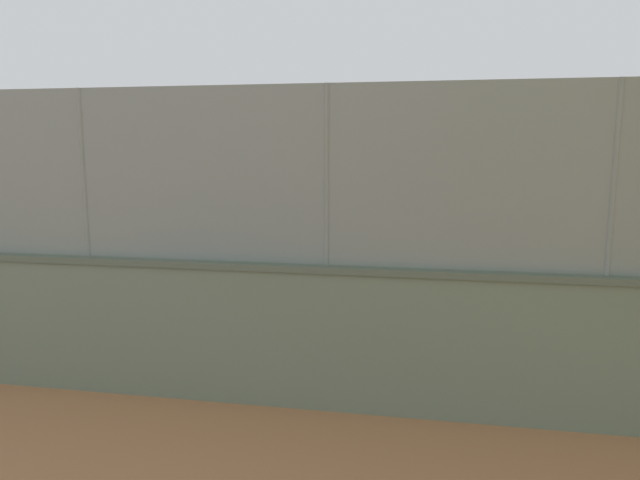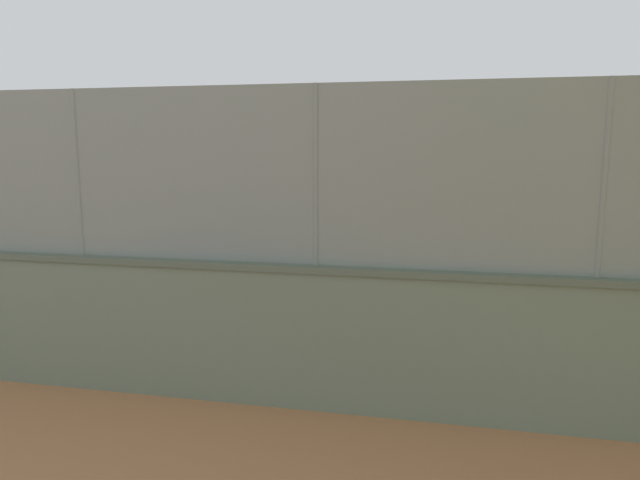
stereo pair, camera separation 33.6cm
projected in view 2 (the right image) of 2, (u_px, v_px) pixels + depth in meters
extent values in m
plane|color=#A36B42|center=(320.00, 252.00, 18.67)|extent=(260.00, 260.00, 0.00)
cube|color=slate|center=(197.00, 331.00, 7.80)|extent=(23.19, 1.15, 1.78)
cube|color=#556151|center=(195.00, 262.00, 7.66)|extent=(23.20, 1.21, 0.08)
cube|color=gray|center=(192.00, 175.00, 7.48)|extent=(22.72, 0.81, 2.20)
cylinder|color=gray|center=(604.00, 179.00, 6.45)|extent=(0.07, 0.07, 2.20)
cylinder|color=gray|center=(316.00, 176.00, 7.14)|extent=(0.07, 0.07, 2.20)
cylinder|color=gray|center=(78.00, 173.00, 7.82)|extent=(0.07, 0.07, 2.20)
cylinder|color=#591919|center=(324.00, 288.00, 12.21)|extent=(0.21, 0.21, 0.81)
cylinder|color=#591919|center=(333.00, 287.00, 12.29)|extent=(0.21, 0.21, 0.81)
cylinder|color=beige|center=(329.00, 254.00, 12.14)|extent=(0.48, 0.48, 0.60)
cylinder|color=#936B4C|center=(316.00, 250.00, 11.95)|extent=(0.43, 0.50, 0.17)
cylinder|color=#936B4C|center=(349.00, 250.00, 11.97)|extent=(0.43, 0.50, 0.17)
sphere|color=#936B4C|center=(329.00, 235.00, 12.07)|extent=(0.23, 0.23, 0.23)
cylinder|color=white|center=(329.00, 230.00, 12.06)|extent=(0.34, 0.34, 0.05)
cylinder|color=black|center=(353.00, 251.00, 11.81)|extent=(0.22, 0.26, 0.04)
ellipsoid|color=#333338|center=(358.00, 253.00, 11.61)|extent=(0.21, 0.25, 0.24)
cylinder|color=#B2B2B2|center=(381.00, 243.00, 18.06)|extent=(0.20, 0.20, 0.75)
cylinder|color=#B2B2B2|center=(377.00, 244.00, 17.91)|extent=(0.20, 0.20, 0.75)
cylinder|color=white|center=(380.00, 223.00, 17.88)|extent=(0.45, 0.45, 0.55)
cylinder|color=brown|center=(383.00, 218.00, 18.12)|extent=(0.52, 0.30, 0.16)
cylinder|color=brown|center=(366.00, 219.00, 17.83)|extent=(0.52, 0.30, 0.16)
sphere|color=brown|center=(380.00, 210.00, 17.82)|extent=(0.21, 0.21, 0.21)
cylinder|color=white|center=(380.00, 207.00, 17.81)|extent=(0.29, 0.29, 0.05)
sphere|color=yellow|center=(270.00, 312.00, 11.47)|extent=(0.22, 0.22, 0.22)
sphere|color=white|center=(446.00, 371.00, 8.58)|extent=(0.15, 0.15, 0.15)
cube|color=gray|center=(130.00, 314.00, 10.16)|extent=(1.61, 0.43, 0.06)
cube|color=gray|center=(124.00, 304.00, 9.97)|extent=(1.60, 0.09, 0.40)
cube|color=#333338|center=(165.00, 329.00, 10.06)|extent=(0.07, 0.38, 0.45)
cube|color=#333338|center=(98.00, 324.00, 10.33)|extent=(0.07, 0.38, 0.45)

